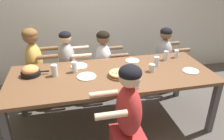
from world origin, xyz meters
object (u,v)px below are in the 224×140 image
(empty_plate_d, at_px, (132,61))
(empty_plate_a, at_px, (87,76))
(pizza_board_main, at_px, (119,74))
(diner_far_right, at_px, (163,62))
(cocktail_glass_blue, at_px, (152,68))
(diner_far_left, at_px, (36,71))
(skillet_bowl, at_px, (30,71))
(drinking_glass_e, at_px, (166,56))
(drinking_glass_d, at_px, (137,84))
(drinking_glass_f, at_px, (75,68))
(drinking_glass_c, at_px, (156,61))
(empty_plate_b, at_px, (191,71))
(drinking_glass_b, at_px, (176,54))
(drinking_glass_a, at_px, (55,71))
(diner_far_midleft, at_px, (69,71))
(empty_plate_c, at_px, (79,66))
(diner_near_center, at_px, (127,124))
(diner_far_center, at_px, (104,67))

(empty_plate_d, bearing_deg, empty_plate_a, -153.21)
(pizza_board_main, distance_m, diner_far_right, 1.29)
(cocktail_glass_blue, relative_size, diner_far_left, 0.10)
(skillet_bowl, relative_size, drinking_glass_e, 2.53)
(drinking_glass_d, distance_m, drinking_glass_f, 0.84)
(drinking_glass_c, bearing_deg, diner_far_right, 56.34)
(empty_plate_a, xyz_separation_m, drinking_glass_f, (-0.13, 0.17, 0.05))
(drinking_glass_e, bearing_deg, empty_plate_b, -70.34)
(drinking_glass_e, xyz_separation_m, drinking_glass_f, (-1.28, -0.11, 0.00))
(skillet_bowl, xyz_separation_m, diner_far_left, (-0.02, 0.55, -0.25))
(diner_far_left, bearing_deg, drinking_glass_b, 78.47)
(drinking_glass_a, bearing_deg, diner_far_midleft, 74.99)
(empty_plate_c, relative_size, drinking_glass_b, 1.97)
(skillet_bowl, relative_size, empty_plate_b, 1.65)
(empty_plate_c, distance_m, drinking_glass_a, 0.38)
(drinking_glass_b, bearing_deg, empty_plate_b, -94.96)
(drinking_glass_d, xyz_separation_m, diner_near_center, (-0.19, -0.32, -0.25))
(pizza_board_main, xyz_separation_m, diner_far_left, (-1.06, 0.80, -0.22))
(diner_far_midleft, bearing_deg, drinking_glass_a, -15.01)
(drinking_glass_f, xyz_separation_m, diner_far_right, (1.49, 0.57, -0.31))
(drinking_glass_e, relative_size, diner_near_center, 0.11)
(empty_plate_a, distance_m, drinking_glass_a, 0.39)
(drinking_glass_d, relative_size, diner_far_midleft, 0.11)
(drinking_glass_a, relative_size, diner_far_left, 0.12)
(cocktail_glass_blue, bearing_deg, diner_far_center, 121.63)
(drinking_glass_f, bearing_deg, diner_far_midleft, 97.35)
(empty_plate_a, height_order, drinking_glass_c, drinking_glass_c)
(empty_plate_b, relative_size, drinking_glass_b, 1.82)
(empty_plate_d, distance_m, drinking_glass_b, 0.66)
(empty_plate_d, distance_m, drinking_glass_d, 0.76)
(diner_far_center, bearing_deg, diner_far_midleft, -90.00)
(drinking_glass_c, xyz_separation_m, diner_far_right, (0.42, 0.63, -0.32))
(diner_far_left, relative_size, diner_far_midleft, 1.06)
(skillet_bowl, distance_m, cocktail_glass_blue, 1.49)
(drinking_glass_e, bearing_deg, drinking_glass_a, -173.92)
(pizza_board_main, xyz_separation_m, drinking_glass_e, (0.77, 0.34, 0.03))
(drinking_glass_c, bearing_deg, diner_far_midleft, 151.17)
(drinking_glass_b, distance_m, diner_far_midleft, 1.62)
(empty_plate_a, height_order, drinking_glass_e, drinking_glass_e)
(drinking_glass_a, relative_size, diner_far_right, 0.13)
(empty_plate_a, bearing_deg, diner_near_center, -66.29)
(empty_plate_c, xyz_separation_m, diner_far_center, (0.41, 0.42, -0.25))
(pizza_board_main, xyz_separation_m, drinking_glass_b, (0.96, 0.39, 0.02))
(diner_far_left, xyz_separation_m, diner_far_center, (1.02, -0.00, -0.05))
(drinking_glass_f, bearing_deg, diner_far_right, 21.07)
(skillet_bowl, xyz_separation_m, empty_plate_d, (1.34, 0.15, -0.05))
(empty_plate_a, relative_size, empty_plate_d, 1.20)
(empty_plate_d, bearing_deg, drinking_glass_e, -7.87)
(drinking_glass_e, distance_m, diner_far_midleft, 1.46)
(pizza_board_main, height_order, empty_plate_d, pizza_board_main)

